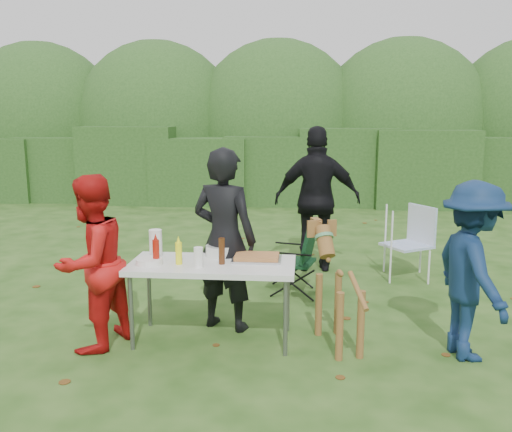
# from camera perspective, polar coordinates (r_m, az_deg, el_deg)

# --- Properties ---
(ground) EXTENTS (80.00, 80.00, 0.00)m
(ground) POSITION_cam_1_polar(r_m,az_deg,el_deg) (5.18, -3.43, -12.86)
(ground) COLOR #1E4211
(hedge_row) EXTENTS (22.00, 1.40, 1.70)m
(hedge_row) POSITION_cam_1_polar(r_m,az_deg,el_deg) (12.77, 1.87, 5.18)
(hedge_row) COLOR #23471C
(hedge_row) RESTS_ON ground
(shrub_backdrop) EXTENTS (20.00, 2.60, 3.20)m
(shrub_backdrop) POSITION_cam_1_polar(r_m,az_deg,el_deg) (14.32, 2.26, 8.78)
(shrub_backdrop) COLOR #3D6628
(shrub_backdrop) RESTS_ON ground
(folding_table) EXTENTS (1.50, 0.70, 0.74)m
(folding_table) POSITION_cam_1_polar(r_m,az_deg,el_deg) (4.96, -4.63, -5.52)
(folding_table) COLOR silver
(folding_table) RESTS_ON ground
(person_cook) EXTENTS (0.75, 0.60, 1.77)m
(person_cook) POSITION_cam_1_polar(r_m,az_deg,el_deg) (5.20, -3.34, -2.49)
(person_cook) COLOR black
(person_cook) RESTS_ON ground
(person_red_jacket) EXTENTS (0.82, 0.92, 1.56)m
(person_red_jacket) POSITION_cam_1_polar(r_m,az_deg,el_deg) (4.98, -16.94, -4.78)
(person_red_jacket) COLOR red
(person_red_jacket) RESTS_ON ground
(person_black_puffy) EXTENTS (1.14, 0.50, 1.92)m
(person_black_puffy) POSITION_cam_1_polar(r_m,az_deg,el_deg) (7.20, 6.48, 1.76)
(person_black_puffy) COLOR black
(person_black_puffy) RESTS_ON ground
(child) EXTENTS (0.74, 1.08, 1.53)m
(child) POSITION_cam_1_polar(r_m,az_deg,el_deg) (4.94, 21.79, -5.38)
(child) COLOR #0F2548
(child) RESTS_ON ground
(dog) EXTENTS (0.74, 1.17, 1.04)m
(dog) POSITION_cam_1_polar(r_m,az_deg,el_deg) (4.92, 8.77, -7.80)
(dog) COLOR brown
(dog) RESTS_ON ground
(camping_chair) EXTENTS (0.65, 0.65, 0.85)m
(camping_chair) POSITION_cam_1_polar(r_m,az_deg,el_deg) (6.32, 3.88, -4.39)
(camping_chair) COLOR black
(camping_chair) RESTS_ON ground
(lawn_chair) EXTENTS (0.76, 0.76, 0.93)m
(lawn_chair) POSITION_cam_1_polar(r_m,az_deg,el_deg) (7.14, 15.59, -2.68)
(lawn_chair) COLOR #5478BC
(lawn_chair) RESTS_ON ground
(food_tray) EXTENTS (0.45, 0.30, 0.02)m
(food_tray) POSITION_cam_1_polar(r_m,az_deg,el_deg) (5.01, 0.09, -4.58)
(food_tray) COLOR #B7B7BA
(food_tray) RESTS_ON folding_table
(focaccia_bread) EXTENTS (0.40, 0.26, 0.04)m
(focaccia_bread) POSITION_cam_1_polar(r_m,az_deg,el_deg) (5.00, 0.09, -4.27)
(focaccia_bread) COLOR #AB6D39
(focaccia_bread) RESTS_ON food_tray
(mustard_bottle) EXTENTS (0.06, 0.06, 0.20)m
(mustard_bottle) POSITION_cam_1_polar(r_m,az_deg,el_deg) (4.91, -8.14, -3.91)
(mustard_bottle) COLOR #FCFF18
(mustard_bottle) RESTS_ON folding_table
(ketchup_bottle) EXTENTS (0.06, 0.06, 0.22)m
(ketchup_bottle) POSITION_cam_1_polar(r_m,az_deg,el_deg) (4.95, -10.48, -3.73)
(ketchup_bottle) COLOR #A2170B
(ketchup_bottle) RESTS_ON folding_table
(beer_bottle) EXTENTS (0.06, 0.06, 0.24)m
(beer_bottle) POSITION_cam_1_polar(r_m,az_deg,el_deg) (4.87, -3.63, -3.70)
(beer_bottle) COLOR #47230F
(beer_bottle) RESTS_ON folding_table
(paper_towel_roll) EXTENTS (0.12, 0.12, 0.26)m
(paper_towel_roll) POSITION_cam_1_polar(r_m,az_deg,el_deg) (5.19, -10.52, -2.84)
(paper_towel_roll) COLOR white
(paper_towel_roll) RESTS_ON folding_table
(cup_stack) EXTENTS (0.08, 0.08, 0.18)m
(cup_stack) POSITION_cam_1_polar(r_m,az_deg,el_deg) (4.79, -6.07, -4.35)
(cup_stack) COLOR white
(cup_stack) RESTS_ON folding_table
(pasta_bowl) EXTENTS (0.26, 0.26, 0.10)m
(pasta_bowl) POSITION_cam_1_polar(r_m,az_deg,el_deg) (5.17, -3.88, -3.66)
(pasta_bowl) COLOR silver
(pasta_bowl) RESTS_ON folding_table
(plate_stack) EXTENTS (0.24, 0.24, 0.05)m
(plate_stack) POSITION_cam_1_polar(r_m,az_deg,el_deg) (4.97, -11.16, -4.70)
(plate_stack) COLOR white
(plate_stack) RESTS_ON folding_table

